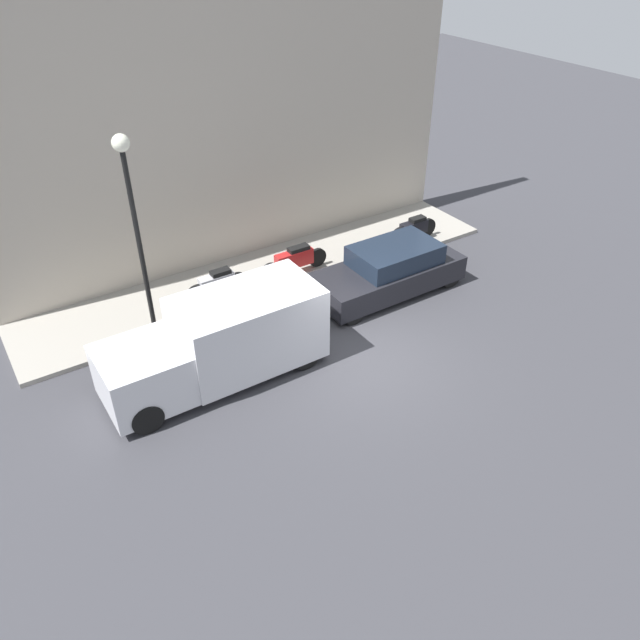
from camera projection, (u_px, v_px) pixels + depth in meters
ground_plane at (361, 357)px, 15.04m from camera, size 60.00×60.00×0.00m
sidewalk at (267, 274)px, 18.20m from camera, size 2.71×14.27×0.12m
building_facade at (234, 130)px, 17.06m from camera, size 0.30×14.27×7.78m
parked_car at (389, 271)px, 17.15m from camera, size 1.71×4.30×1.39m
delivery_van at (218, 342)px, 13.90m from camera, size 1.83×5.05×1.95m
motorcycle_red at (294, 260)px, 17.85m from camera, size 0.30×2.16×0.82m
scooter_silver at (217, 285)px, 16.64m from camera, size 0.30×1.83×0.90m
motorcycle_black at (414, 229)px, 19.55m from camera, size 0.30×1.77×0.78m
streetlamp at (131, 200)px, 13.82m from camera, size 0.39×0.39×4.99m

